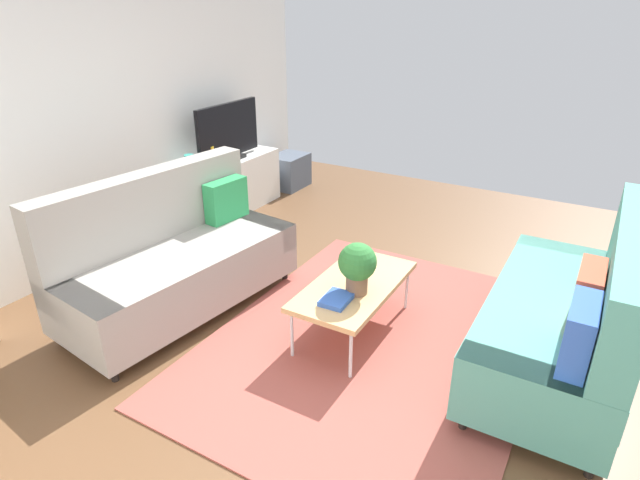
{
  "coord_description": "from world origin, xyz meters",
  "views": [
    {
      "loc": [
        -3.0,
        -1.38,
        2.31
      ],
      "look_at": [
        0.11,
        0.42,
        0.65
      ],
      "focal_mm": 29.14,
      "sensor_mm": 36.0,
      "label": 1
    }
  ],
  "objects_px": {
    "coffee_table": "(354,286)",
    "bottle_0": "(207,162)",
    "potted_plant": "(357,265)",
    "couch_beige": "(175,257)",
    "tv": "(228,133)",
    "table_book_0": "(337,299)",
    "bottle_1": "(213,157)",
    "storage_trunk": "(289,171)",
    "tv_console": "(231,186)",
    "couch_green": "(569,315)",
    "vase_0": "(190,163)"
  },
  "relations": [
    {
      "from": "couch_beige",
      "to": "vase_0",
      "type": "bearing_deg",
      "value": -135.12
    },
    {
      "from": "couch_green",
      "to": "coffee_table",
      "type": "relative_size",
      "value": 1.73
    },
    {
      "from": "bottle_1",
      "to": "storage_trunk",
      "type": "bearing_deg",
      "value": -2.42
    },
    {
      "from": "coffee_table",
      "to": "bottle_0",
      "type": "relative_size",
      "value": 7.61
    },
    {
      "from": "potted_plant",
      "to": "table_book_0",
      "type": "height_order",
      "value": "potted_plant"
    },
    {
      "from": "couch_green",
      "to": "coffee_table",
      "type": "distance_m",
      "value": 1.45
    },
    {
      "from": "couch_beige",
      "to": "table_book_0",
      "type": "xyz_separation_m",
      "value": [
        0.09,
        -1.42,
        -0.0
      ]
    },
    {
      "from": "vase_0",
      "to": "bottle_0",
      "type": "distance_m",
      "value": 0.19
    },
    {
      "from": "bottle_1",
      "to": "coffee_table",
      "type": "bearing_deg",
      "value": -117.12
    },
    {
      "from": "couch_beige",
      "to": "bottle_1",
      "type": "height_order",
      "value": "couch_beige"
    },
    {
      "from": "bottle_1",
      "to": "tv_console",
      "type": "bearing_deg",
      "value": 7.18
    },
    {
      "from": "couch_green",
      "to": "tv",
      "type": "bearing_deg",
      "value": 71.67
    },
    {
      "from": "tv_console",
      "to": "bottle_1",
      "type": "xyz_separation_m",
      "value": [
        -0.32,
        -0.04,
        0.43
      ]
    },
    {
      "from": "couch_beige",
      "to": "potted_plant",
      "type": "distance_m",
      "value": 1.52
    },
    {
      "from": "storage_trunk",
      "to": "tv_console",
      "type": "bearing_deg",
      "value": 174.81
    },
    {
      "from": "coffee_table",
      "to": "tv",
      "type": "bearing_deg",
      "value": 57.31
    },
    {
      "from": "coffee_table",
      "to": "table_book_0",
      "type": "relative_size",
      "value": 4.58
    },
    {
      "from": "tv_console",
      "to": "bottle_1",
      "type": "height_order",
      "value": "bottle_1"
    },
    {
      "from": "tv",
      "to": "coffee_table",
      "type": "bearing_deg",
      "value": -122.69
    },
    {
      "from": "coffee_table",
      "to": "bottle_1",
      "type": "height_order",
      "value": "bottle_1"
    },
    {
      "from": "bottle_0",
      "to": "storage_trunk",
      "type": "bearing_deg",
      "value": -2.28
    },
    {
      "from": "table_book_0",
      "to": "bottle_1",
      "type": "xyz_separation_m",
      "value": [
        1.49,
        2.36,
        0.32
      ]
    },
    {
      "from": "coffee_table",
      "to": "bottle_1",
      "type": "relative_size",
      "value": 4.83
    },
    {
      "from": "potted_plant",
      "to": "tv",
      "type": "bearing_deg",
      "value": 56.22
    },
    {
      "from": "couch_beige",
      "to": "tv",
      "type": "height_order",
      "value": "tv"
    },
    {
      "from": "coffee_table",
      "to": "vase_0",
      "type": "distance_m",
      "value": 2.64
    },
    {
      "from": "tv",
      "to": "storage_trunk",
      "type": "height_order",
      "value": "tv"
    },
    {
      "from": "couch_green",
      "to": "bottle_0",
      "type": "height_order",
      "value": "couch_green"
    },
    {
      "from": "table_book_0",
      "to": "coffee_table",
      "type": "bearing_deg",
      "value": 1.29
    },
    {
      "from": "couch_green",
      "to": "bottle_0",
      "type": "relative_size",
      "value": 13.16
    },
    {
      "from": "tv_console",
      "to": "bottle_0",
      "type": "distance_m",
      "value": 0.57
    },
    {
      "from": "couch_green",
      "to": "table_book_0",
      "type": "relative_size",
      "value": 7.93
    },
    {
      "from": "couch_green",
      "to": "couch_beige",
      "type": "bearing_deg",
      "value": 102.85
    },
    {
      "from": "coffee_table",
      "to": "potted_plant",
      "type": "bearing_deg",
      "value": -148.45
    },
    {
      "from": "coffee_table",
      "to": "bottle_0",
      "type": "distance_m",
      "value": 2.62
    },
    {
      "from": "potted_plant",
      "to": "couch_beige",
      "type": "bearing_deg",
      "value": 100.27
    },
    {
      "from": "tv",
      "to": "table_book_0",
      "type": "height_order",
      "value": "tv"
    },
    {
      "from": "couch_beige",
      "to": "bottle_0",
      "type": "distance_m",
      "value": 1.78
    },
    {
      "from": "potted_plant",
      "to": "bottle_1",
      "type": "height_order",
      "value": "bottle_1"
    },
    {
      "from": "couch_beige",
      "to": "storage_trunk",
      "type": "bearing_deg",
      "value": -156.67
    },
    {
      "from": "couch_green",
      "to": "vase_0",
      "type": "bearing_deg",
      "value": 80.08
    },
    {
      "from": "storage_trunk",
      "to": "vase_0",
      "type": "distance_m",
      "value": 1.76
    },
    {
      "from": "couch_green",
      "to": "storage_trunk",
      "type": "height_order",
      "value": "couch_green"
    },
    {
      "from": "bottle_0",
      "to": "bottle_1",
      "type": "xyz_separation_m",
      "value": [
        0.09,
        0.0,
        0.04
      ]
    },
    {
      "from": "couch_green",
      "to": "potted_plant",
      "type": "xyz_separation_m",
      "value": [
        -0.39,
        1.35,
        0.19
      ]
    },
    {
      "from": "table_book_0",
      "to": "bottle_0",
      "type": "relative_size",
      "value": 1.66
    },
    {
      "from": "couch_beige",
      "to": "tv",
      "type": "xyz_separation_m",
      "value": [
        1.9,
        0.95,
        0.51
      ]
    },
    {
      "from": "coffee_table",
      "to": "bottle_1",
      "type": "bearing_deg",
      "value": 62.88
    },
    {
      "from": "couch_beige",
      "to": "storage_trunk",
      "type": "xyz_separation_m",
      "value": [
        3.0,
        0.87,
        -0.22
      ]
    },
    {
      "from": "couch_green",
      "to": "bottle_1",
      "type": "relative_size",
      "value": 8.37
    }
  ]
}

